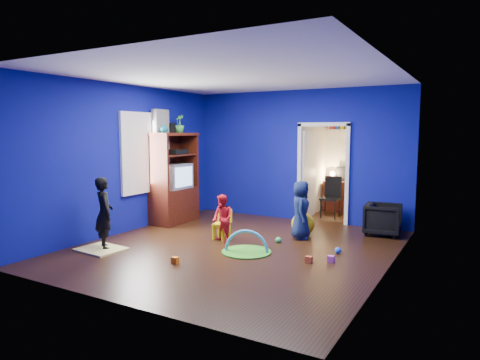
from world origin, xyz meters
The scene contains 33 objects.
floor centered at (0.00, 0.00, 0.00)m, with size 5.00×5.50×0.01m, color black.
ceiling centered at (0.00, 0.00, 2.90)m, with size 5.00×5.50×0.01m, color white.
wall_back centered at (0.00, 2.75, 1.45)m, with size 5.00×0.02×2.90m, color navy.
wall_front centered at (0.00, -2.75, 1.45)m, with size 5.00×0.02×2.90m, color navy.
wall_left centered at (-2.50, 0.00, 1.45)m, with size 0.02×5.50×2.90m, color navy.
wall_right centered at (2.50, 0.00, 1.45)m, with size 0.02×5.50×2.90m, color navy.
alcove centered at (0.60, 3.62, 1.25)m, with size 1.00×1.75×2.50m, color silver, non-canonical shape.
armchair centered at (2.00, 2.20, 0.31)m, with size 0.65×0.67×0.61m, color black.
child_black centered at (-1.90, -1.15, 0.61)m, with size 0.45×0.29×1.23m, color black.
child_navy centered at (0.73, 1.14, 0.54)m, with size 0.53×0.34×1.08m, color #10193B.
toddler_red centered at (-0.39, 0.20, 0.43)m, with size 0.42×0.33×0.87m, color red.
vase centered at (-2.22, 0.83, 2.06)m, with size 0.19×0.19×0.19m, color #0B4F5D.
potted_plant centered at (-2.22, 1.35, 2.16)m, with size 0.22×0.22×0.39m, color #328A35.
tv_armoire centered at (-2.22, 1.13, 0.98)m, with size 0.58×1.14×1.96m, color #3F170A.
crt_tv centered at (-2.18, 1.13, 1.02)m, with size 0.46×0.70×0.54m, color silver.
yellow_blanket centered at (-1.90, -1.25, 0.01)m, with size 0.75×0.60×0.03m, color #F2E07A.
hopper_ball centered at (0.68, 1.39, 0.22)m, with size 0.44×0.44×0.44m, color yellow.
kid_chair centered at (-0.54, 0.40, 0.25)m, with size 0.28×0.28×0.50m, color yellow.
play_mat centered at (0.30, -0.16, 0.01)m, with size 0.82×0.82×0.02m, color #439120.
toy_arch centered at (0.30, -0.16, 0.02)m, with size 0.74×0.74×0.05m, color #3F8CD8.
window_left centered at (-2.48, 0.35, 1.55)m, with size 0.03×0.95×1.55m, color white.
curtain centered at (-2.37, 0.90, 1.25)m, with size 0.14×0.42×2.40m, color slate.
doorway centered at (0.60, 2.75, 1.05)m, with size 1.16×0.10×2.10m, color white.
study_desk centered at (0.60, 4.26, 0.38)m, with size 0.88×0.44×0.75m, color #3D140A.
desk_monitor centered at (0.60, 4.38, 0.95)m, with size 0.40×0.05×0.32m, color black.
desk_lamp centered at (0.32, 4.32, 0.93)m, with size 0.14×0.14×0.14m, color #FFD88C.
folding_chair centered at (0.60, 3.30, 0.46)m, with size 0.40×0.40×0.92m, color black.
book_shelf centered at (0.60, 4.37, 2.02)m, with size 0.88×0.24×0.04m, color white.
toy_0 centered at (1.39, -0.18, 0.05)m, with size 0.10×0.08×0.10m, color #D45423.
toy_1 centered at (1.63, 0.52, 0.06)m, with size 0.11×0.11×0.11m, color blue.
toy_2 centered at (-0.35, -1.22, 0.05)m, with size 0.10×0.08×0.10m, color orange.
toy_3 centered at (0.50, 0.67, 0.06)m, with size 0.11×0.11×0.11m, color green.
toy_4 centered at (1.68, 0.01, 0.05)m, with size 0.10×0.08×0.10m, color #D650AF.
Camera 1 is at (3.61, -6.18, 1.98)m, focal length 32.00 mm.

